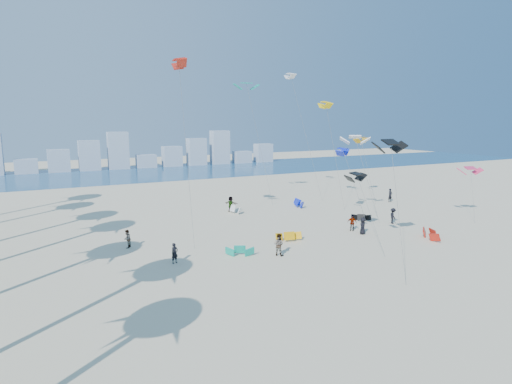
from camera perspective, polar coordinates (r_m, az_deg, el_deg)
name	(u,v)px	position (r m, az deg, el deg)	size (l,w,h in m)	color
ground	(336,316)	(25.53, 10.70, -16.03)	(220.00, 220.00, 0.00)	beige
ocean	(120,174)	(91.87, -17.75, 2.30)	(220.00, 220.00, 0.00)	navy
kitesurfer_near	(175,253)	(33.81, -10.86, -8.07)	(0.59, 0.38, 1.61)	black
kitesurfer_mid	(279,245)	(35.09, 3.05, -7.06)	(0.89, 0.69, 1.83)	gray
kitesurfers_far	(298,213)	(46.86, 5.65, -2.88)	(36.60, 16.59, 1.88)	black
grounded_kites	(307,221)	(45.47, 6.85, -3.88)	(20.34, 21.94, 0.93)	#0C9A84
flying_kites	(321,117)	(48.90, 8.70, 9.89)	(33.21, 34.60, 17.89)	black
distant_skyline	(107,156)	(101.25, -19.43, 4.61)	(85.00, 3.00, 8.40)	#9EADBF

